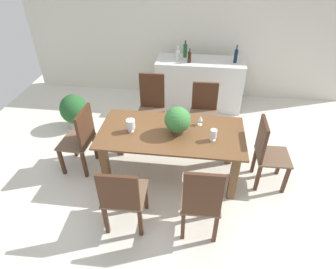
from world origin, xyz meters
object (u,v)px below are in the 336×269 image
at_px(wine_bottle_green, 189,57).
at_px(crystal_vase_left, 214,134).
at_px(chair_near_left, 122,196).
at_px(wine_bottle_amber, 185,50).
at_px(chair_head_end, 81,137).
at_px(chair_foot_end, 267,151).
at_px(wine_bottle_dark, 236,56).
at_px(crystal_vase_center_near, 131,124).
at_px(wine_bottle_tall, 178,55).
at_px(kitchen_counter, 199,84).
at_px(flower_centerpiece, 178,120).
at_px(chair_far_right, 204,110).
at_px(chair_far_left, 152,103).
at_px(dining_table, 171,141).
at_px(wine_glass, 200,119).
at_px(potted_plant_floor, 74,111).
at_px(chair_near_right, 201,201).

bearing_deg(wine_bottle_green, crystal_vase_left, -77.90).
relative_size(chair_near_left, crystal_vase_left, 5.92).
bearing_deg(chair_near_left, wine_bottle_amber, -99.78).
relative_size(chair_head_end, chair_near_left, 1.04).
height_order(chair_foot_end, wine_bottle_dark, wine_bottle_dark).
distance_m(crystal_vase_center_near, wine_bottle_tall, 2.05).
bearing_deg(wine_bottle_tall, crystal_vase_left, -72.59).
bearing_deg(kitchen_counter, crystal_vase_left, -83.89).
height_order(chair_foot_end, flower_centerpiece, flower_centerpiece).
relative_size(chair_far_right, crystal_vase_left, 5.94).
xyz_separation_m(wine_bottle_green, wine_bottle_amber, (-0.09, 0.26, 0.03)).
height_order(chair_far_left, crystal_vase_center_near, chair_far_left).
xyz_separation_m(dining_table, flower_centerpiece, (0.08, -0.01, 0.34)).
height_order(crystal_vase_left, wine_glass, crystal_vase_left).
distance_m(chair_far_right, wine_bottle_amber, 1.36).
distance_m(wine_glass, potted_plant_floor, 2.37).
relative_size(chair_far_left, chair_near_left, 1.13).
bearing_deg(wine_bottle_amber, chair_near_right, -82.40).
distance_m(chair_near_left, potted_plant_floor, 2.41).
height_order(crystal_vase_center_near, wine_bottle_tall, wine_bottle_tall).
relative_size(chair_far_right, chair_near_left, 1.00).
bearing_deg(chair_near_left, crystal_vase_left, -140.16).
bearing_deg(chair_near_right, potted_plant_floor, -42.00).
bearing_deg(wine_bottle_dark, chair_near_right, -99.51).
xyz_separation_m(crystal_vase_left, wine_bottle_green, (-0.43, 2.01, 0.21)).
bearing_deg(wine_bottle_dark, crystal_vase_center_near, -125.46).
height_order(chair_far_left, flower_centerpiece, flower_centerpiece).
height_order(chair_far_left, chair_foot_end, chair_far_left).
bearing_deg(chair_near_left, chair_head_end, -51.01).
bearing_deg(wine_glass, chair_near_left, -123.79).
bearing_deg(wine_glass, crystal_vase_left, -62.62).
distance_m(chair_near_right, chair_foot_end, 1.28).
relative_size(kitchen_counter, wine_bottle_dark, 5.15).
relative_size(chair_far_left, wine_bottle_dark, 3.40).
relative_size(wine_bottle_dark, wine_bottle_tall, 1.17).
xyz_separation_m(wine_bottle_dark, potted_plant_floor, (-2.74, -1.00, -0.73)).
bearing_deg(crystal_vase_left, potted_plant_floor, 154.78).
relative_size(chair_far_right, wine_bottle_tall, 3.55).
bearing_deg(potted_plant_floor, chair_far_left, -0.77).
bearing_deg(kitchen_counter, chair_far_left, -125.36).
distance_m(dining_table, chair_far_left, 1.06).
xyz_separation_m(wine_glass, wine_bottle_amber, (-0.35, 1.93, 0.23)).
distance_m(wine_bottle_dark, wine_bottle_amber, 0.93).
relative_size(chair_foot_end, wine_bottle_dark, 3.15).
xyz_separation_m(chair_foot_end, kitchen_counter, (-0.95, 2.02, -0.07)).
xyz_separation_m(chair_near_right, wine_bottle_tall, (-0.54, 2.92, 0.47)).
distance_m(dining_table, flower_centerpiece, 0.35).
bearing_deg(chair_foot_end, chair_far_left, 59.37).
relative_size(chair_far_right, wine_bottle_green, 3.78).
xyz_separation_m(kitchen_counter, wine_bottle_green, (-0.20, -0.13, 0.57)).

